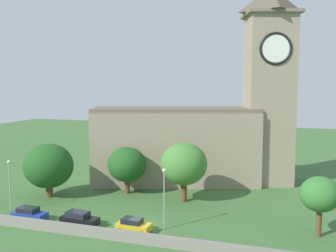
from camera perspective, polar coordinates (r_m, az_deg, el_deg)
ground_plane at (r=64.79m, az=1.28°, el=-9.46°), size 200.00×200.00×0.00m
church at (r=70.31m, az=5.74°, el=0.29°), size 35.48×19.58×33.15m
quay_barrier at (r=46.83m, az=-6.26°, el=-15.09°), size 59.46×0.70×1.17m
car_blue at (r=55.56m, az=-18.91°, el=-11.59°), size 4.46×2.18×1.73m
car_black at (r=51.88m, az=-12.37°, el=-12.61°), size 4.84×2.40×1.85m
car_yellow at (r=49.10m, az=-4.90°, el=-13.70°), size 4.11×2.28×1.69m
streetlamp_west_end at (r=59.27m, az=-21.36°, el=-6.73°), size 0.44×0.44×7.04m
streetlamp_west_mid at (r=48.64m, az=-0.55°, el=-8.86°), size 0.44×0.44×7.41m
tree_churchyard at (r=64.19m, az=-5.78°, el=-5.42°), size 6.05×6.05×7.35m
tree_by_tower at (r=64.49m, az=-16.42°, el=-5.40°), size 7.49×7.49×8.21m
tree_riverside_west at (r=49.56m, az=20.56°, el=-9.01°), size 4.50×4.50×6.96m
tree_riverside_east at (r=59.55m, az=2.24°, el=-5.37°), size 6.86×6.86×8.69m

